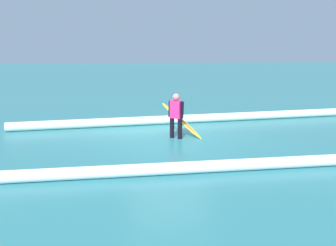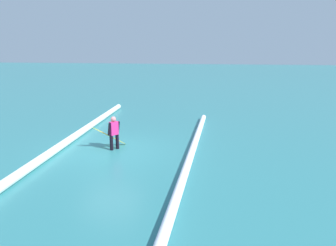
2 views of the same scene
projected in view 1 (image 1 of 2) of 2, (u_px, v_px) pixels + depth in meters
ground_plane at (169, 137)px, 11.00m from camera, size 162.86×162.86×0.00m
surfer at (176, 114)px, 10.73m from camera, size 0.43×0.42×1.40m
surfboard at (181, 121)px, 11.11m from camera, size 1.26×1.26×1.02m
wave_crest_foreground at (205, 118)px, 13.37m from camera, size 14.22×1.45×0.32m
wave_crest_midground at (77, 173)px, 7.31m from camera, size 18.08×0.28×0.27m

